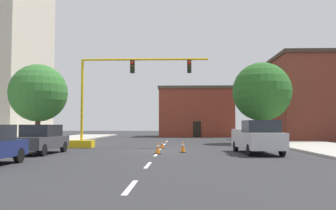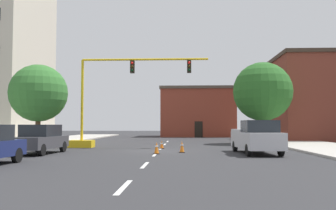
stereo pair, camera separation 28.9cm
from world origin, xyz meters
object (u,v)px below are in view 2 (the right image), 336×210
Objects in this scene: traffic_signal_gantry at (101,117)px; pickup_truck_silver at (256,137)px; tree_left_near at (39,93)px; sedan_dark_gray_near_left at (40,139)px; traffic_cone_roadside_b at (162,145)px; traffic_cone_roadside_a at (182,147)px; tree_right_mid at (263,92)px; traffic_cone_roadside_c at (157,148)px.

traffic_signal_gantry is 1.92× the size of pickup_truck_silver.
tree_left_near is 1.34× the size of sedan_dark_gray_near_left.
traffic_signal_gantry is 5.32m from traffic_cone_roadside_b.
traffic_cone_roadside_a is at bearing 170.80° from pickup_truck_silver.
tree_left_near is at bearing 113.82° from sedan_dark_gray_near_left.
traffic_cone_roadside_a is (10.55, -3.46, -3.68)m from tree_left_near.
tree_left_near reaches higher than traffic_cone_roadside_b.
tree_right_mid is 12.20m from pickup_truck_silver.
sedan_dark_gray_near_left reaches higher than traffic_cone_roadside_c.
tree_right_mid is at bearing 55.32° from traffic_cone_roadside_a.
tree_right_mid reaches higher than traffic_signal_gantry.
sedan_dark_gray_near_left is 6.99m from traffic_cone_roadside_c.
traffic_signal_gantry is 8.17m from traffic_cone_roadside_a.
sedan_dark_gray_near_left is 8.58m from traffic_cone_roadside_a.
tree_left_near is 6.05m from sedan_dark_gray_near_left.
traffic_cone_roadside_c is at bearing -90.23° from traffic_cone_roadside_b.
traffic_cone_roadside_b is at bearing 1.57° from tree_left_near.
tree_left_near is 10.80m from traffic_cone_roadside_c.
traffic_signal_gantry is at bearing 142.09° from traffic_cone_roadside_a.
tree_left_near is (-4.30, -1.42, 1.71)m from traffic_signal_gantry.
pickup_truck_silver reaches higher than sedan_dark_gray_near_left.
traffic_signal_gantry reaches higher than sedan_dark_gray_near_left.
traffic_cone_roadside_c is at bearing -142.76° from traffic_cone_roadside_a.
traffic_signal_gantry reaches higher than tree_left_near.
tree_left_near reaches higher than traffic_cone_roadside_a.
pickup_truck_silver is (-2.84, -11.25, -3.77)m from tree_right_mid.
traffic_cone_roadside_a is 3.99m from traffic_cone_roadside_b.
sedan_dark_gray_near_left is at bearing -144.59° from traffic_cone_roadside_b.
traffic_signal_gantry reaches higher than pickup_truck_silver.
tree_right_mid reaches higher than sedan_dark_gray_near_left.
pickup_truck_silver is at bearing 2.40° from sedan_dark_gray_near_left.
traffic_signal_gantry is 14.88m from tree_right_mid.
pickup_truck_silver is 7.57× the size of traffic_cone_roadside_c.
traffic_cone_roadside_b is at bearing -13.72° from traffic_signal_gantry.
traffic_cone_roadside_b is at bearing 143.22° from pickup_truck_silver.
tree_left_near reaches higher than traffic_cone_roadside_c.
traffic_signal_gantry is at bearing 166.28° from traffic_cone_roadside_b.
tree_right_mid is 11.97m from traffic_cone_roadside_b.
pickup_truck_silver is 12.93m from sedan_dark_gray_near_left.
pickup_truck_silver is 7.45× the size of traffic_cone_roadside_a.
traffic_cone_roadside_b is 0.83× the size of traffic_cone_roadside_c.
tree_left_near is 9.82m from traffic_cone_roadside_b.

